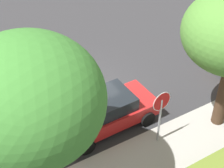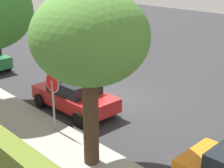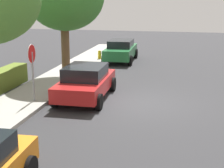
# 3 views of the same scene
# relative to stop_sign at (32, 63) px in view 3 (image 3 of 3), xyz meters

# --- Properties ---
(ground_plane) EXTENTS (60.00, 60.00, 0.00)m
(ground_plane) POSITION_rel_stop_sign_xyz_m (1.07, -4.09, -1.67)
(ground_plane) COLOR #2D2D30
(sidewalk_curb) EXTENTS (32.00, 2.21, 0.14)m
(sidewalk_curb) POSITION_rel_stop_sign_xyz_m (1.07, 0.54, -1.60)
(sidewalk_curb) COLOR #9E9B93
(sidewalk_curb) RESTS_ON ground_plane
(stop_sign) EXTENTS (0.77, 0.08, 2.44)m
(stop_sign) POSITION_rel_stop_sign_xyz_m (0.00, 0.00, 0.00)
(stop_sign) COLOR gray
(stop_sign) RESTS_ON ground_plane
(parked_car_red) EXTENTS (4.11, 2.07, 1.43)m
(parked_car_red) POSITION_rel_stop_sign_xyz_m (1.17, -1.85, -0.94)
(parked_car_red) COLOR red
(parked_car_red) RESTS_ON ground_plane
(parked_car_green) EXTENTS (4.16, 2.00, 1.43)m
(parked_car_green) POSITION_rel_stop_sign_xyz_m (10.13, -1.64, -0.93)
(parked_car_green) COLOR #236B38
(parked_car_green) RESTS_ON ground_plane
(fire_hydrant) EXTENTS (0.30, 0.22, 0.72)m
(fire_hydrant) POSITION_rel_stop_sign_xyz_m (9.97, -0.21, -1.31)
(fire_hydrant) COLOR gold
(fire_hydrant) RESTS_ON ground_plane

